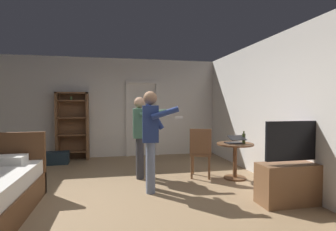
# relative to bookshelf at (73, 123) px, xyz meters

# --- Properties ---
(ground_plane) EXTENTS (7.24, 7.24, 0.00)m
(ground_plane) POSITION_rel_bookshelf_xyz_m (1.09, -3.12, -0.96)
(ground_plane) COLOR #997A56
(wall_back) EXTENTS (6.02, 0.12, 2.75)m
(wall_back) POSITION_rel_bookshelf_xyz_m (1.09, 0.23, 0.41)
(wall_back) COLOR silver
(wall_back) RESTS_ON ground_plane
(wall_right) EXTENTS (0.12, 6.82, 2.75)m
(wall_right) POSITION_rel_bookshelf_xyz_m (4.04, -3.12, 0.41)
(wall_right) COLOR silver
(wall_right) RESTS_ON ground_plane
(doorway_frame) EXTENTS (0.93, 0.08, 2.13)m
(doorway_frame) POSITION_rel_bookshelf_xyz_m (1.87, 0.15, 0.26)
(doorway_frame) COLOR white
(doorway_frame) RESTS_ON ground_plane
(bookshelf) EXTENTS (0.82, 0.32, 1.79)m
(bookshelf) POSITION_rel_bookshelf_xyz_m (0.00, 0.00, 0.00)
(bookshelf) COLOR brown
(bookshelf) RESTS_ON ground_plane
(tv_flatscreen) EXTENTS (1.11, 0.40, 1.22)m
(tv_flatscreen) POSITION_rel_bookshelf_xyz_m (3.68, -3.91, -0.59)
(tv_flatscreen) COLOR brown
(tv_flatscreen) RESTS_ON ground_plane
(side_table) EXTENTS (0.71, 0.71, 0.70)m
(side_table) POSITION_rel_bookshelf_xyz_m (3.40, -2.54, -0.48)
(side_table) COLOR brown
(side_table) RESTS_ON ground_plane
(laptop) EXTENTS (0.34, 0.34, 0.16)m
(laptop) POSITION_rel_bookshelf_xyz_m (3.37, -2.58, -0.21)
(laptop) COLOR black
(laptop) RESTS_ON side_table
(bottle_on_table) EXTENTS (0.06, 0.06, 0.25)m
(bottle_on_table) POSITION_rel_bookshelf_xyz_m (3.54, -2.62, -0.16)
(bottle_on_table) COLOR #35411D
(bottle_on_table) RESTS_ON side_table
(wooden_chair) EXTENTS (0.54, 0.54, 0.99)m
(wooden_chair) POSITION_rel_bookshelf_xyz_m (2.75, -2.35, -0.42)
(wooden_chair) COLOR brown
(wooden_chair) RESTS_ON ground_plane
(person_blue_shirt) EXTENTS (0.63, 0.63, 1.69)m
(person_blue_shirt) POSITION_rel_bookshelf_xyz_m (1.67, -2.91, 0.02)
(person_blue_shirt) COLOR slate
(person_blue_shirt) RESTS_ON ground_plane
(person_striped_shirt) EXTENTS (0.69, 0.62, 1.61)m
(person_striped_shirt) POSITION_rel_bookshelf_xyz_m (1.58, -2.05, -0.03)
(person_striped_shirt) COLOR #333338
(person_striped_shirt) RESTS_ON ground_plane
(suitcase_dark) EXTENTS (0.64, 0.35, 0.30)m
(suitcase_dark) POSITION_rel_bookshelf_xyz_m (-0.35, -0.48, -0.81)
(suitcase_dark) COLOR #1E2D38
(suitcase_dark) RESTS_ON ground_plane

